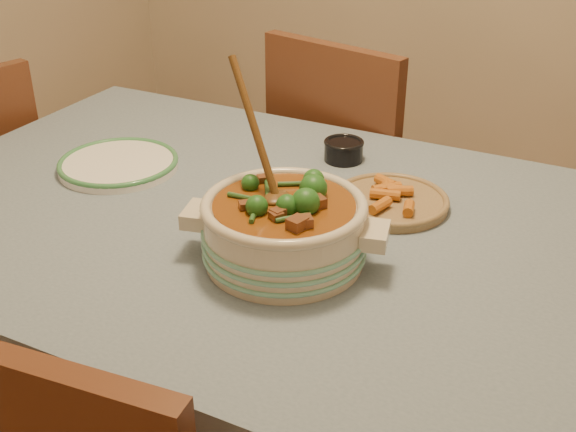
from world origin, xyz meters
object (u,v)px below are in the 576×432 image
Objects in this scene: stew_casserole at (284,224)px; condiment_bowl at (344,149)px; dining_table at (269,255)px; fried_plate at (391,199)px; chair_far at (351,171)px; white_plate at (118,164)px.

condiment_bowl is (-0.08, 0.47, -0.05)m from stew_casserole.
fried_plate reaches higher than dining_table.
stew_casserole is at bearing 116.50° from chair_far.
dining_table is 0.36m from condiment_bowl.
condiment_bowl is 0.32× the size of fried_plate.
chair_far is at bearing 103.74° from stew_casserole.
condiment_bowl is (0.46, 0.29, 0.02)m from white_plate.
condiment_bowl reaches higher than white_plate.
dining_table is 1.75× the size of chair_far.
dining_table is at bearing 128.01° from stew_casserole.
fried_plate is at bearing 38.30° from dining_table.
fried_plate is (0.64, 0.11, 0.00)m from white_plate.
stew_casserole reaches higher than chair_far.
white_plate is 0.65m from fried_plate.
stew_casserole is at bearing -109.17° from fried_plate.
white_plate is 0.78m from chair_far.
white_plate reaches higher than dining_table.
white_plate is (-0.43, 0.05, 0.10)m from dining_table.
chair_far is at bearing 63.79° from white_plate.
chair_far reaches higher than dining_table.
chair_far reaches higher than white_plate.
condiment_bowl is 0.26m from fried_plate.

